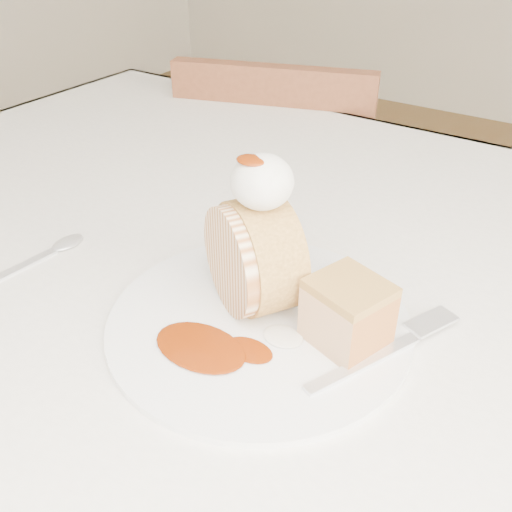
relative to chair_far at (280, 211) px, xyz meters
The scene contains 10 objects.
table 0.64m from the chair_far, 56.63° to the right, with size 1.40×0.90×0.75m.
chair_far is the anchor object (origin of this frame).
plate 0.79m from the chair_far, 60.38° to the right, with size 0.28×0.28×0.01m, color white.
roulade_slice 0.79m from the chair_far, 60.94° to the right, with size 0.10×0.10×0.06m, color beige.
cake_chunk 0.83m from the chair_far, 54.56° to the right, with size 0.06×0.06×0.05m, color tan.
whipped_cream 0.83m from the chair_far, 60.32° to the right, with size 0.05×0.05×0.05m, color white.
caramel_drizzle 0.85m from the chair_far, 61.01° to the right, with size 0.03×0.02×0.01m, color #6C2204.
caramel_pool 0.84m from the chair_far, 63.88° to the right, with size 0.09×0.06×0.00m, color #6C2204, non-canonical shape.
fork 0.85m from the chair_far, 53.80° to the right, with size 0.02×0.17×0.00m, color silver.
spoon 0.78m from the chair_far, 82.03° to the right, with size 0.02×0.14×0.00m, color silver.
Camera 1 is at (0.25, -0.27, 1.10)m, focal length 40.00 mm.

